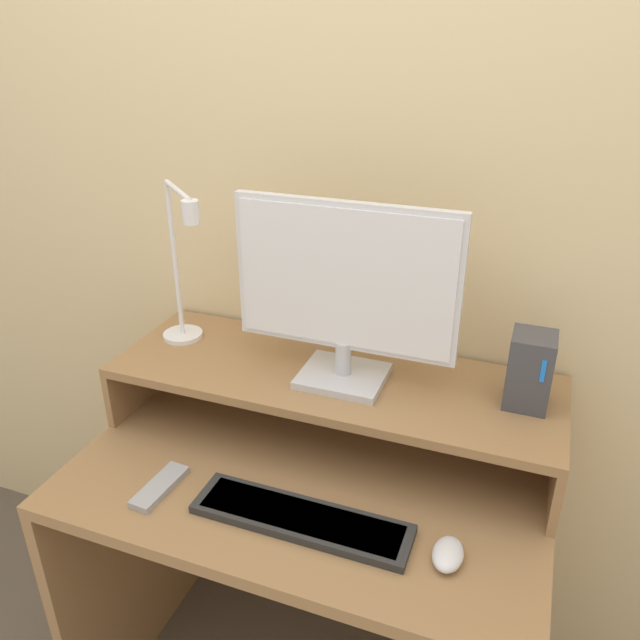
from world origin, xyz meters
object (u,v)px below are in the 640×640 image
(router_dock, at_px, (530,370))
(remote_control, at_px, (160,487))
(keyboard, at_px, (301,518))
(mouse, at_px, (448,554))
(monitor, at_px, (345,290))
(desk_lamp, at_px, (182,280))

(router_dock, bearing_deg, remote_control, -153.32)
(keyboard, distance_m, mouse, 0.29)
(monitor, relative_size, router_dock, 3.03)
(keyboard, bearing_deg, mouse, 0.99)
(mouse, bearing_deg, keyboard, -179.01)
(monitor, height_order, keyboard, monitor)
(monitor, xyz_separation_m, desk_lamp, (-0.42, 0.02, -0.04))
(router_dock, bearing_deg, monitor, -173.93)
(desk_lamp, relative_size, mouse, 4.56)
(keyboard, bearing_deg, desk_lamp, 144.15)
(monitor, height_order, router_dock, monitor)
(desk_lamp, height_order, router_dock, desk_lamp)
(keyboard, bearing_deg, router_dock, 41.24)
(router_dock, height_order, keyboard, router_dock)
(monitor, relative_size, desk_lamp, 1.21)
(mouse, relative_size, remote_control, 0.60)
(router_dock, xyz_separation_m, remote_control, (-0.71, -0.36, -0.24))
(monitor, xyz_separation_m, remote_control, (-0.31, -0.31, -0.38))
(remote_control, bearing_deg, keyboard, 3.06)
(keyboard, relative_size, remote_control, 2.96)
(desk_lamp, distance_m, remote_control, 0.49)
(router_dock, relative_size, mouse, 1.82)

